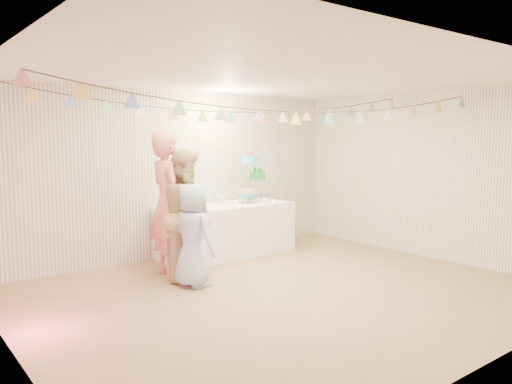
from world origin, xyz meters
TOP-DOWN VIEW (x-y plane):
  - floor at (0.00, 0.00)m, footprint 6.00×6.00m
  - ceiling at (0.00, 0.00)m, footprint 6.00×6.00m
  - back_wall at (0.00, 2.50)m, footprint 6.00×6.00m
  - front_wall at (0.00, -2.50)m, footprint 6.00×6.00m
  - left_wall at (-3.00, 0.00)m, footprint 5.00×5.00m
  - right_wall at (3.00, 0.00)m, footprint 5.00×5.00m
  - table at (0.56, 2.03)m, footprint 2.17×0.87m
  - cake_stand at (1.11, 2.08)m, footprint 0.69×0.41m
  - cake_bottom at (0.96, 2.02)m, footprint 0.31×0.31m
  - cake_middle at (1.29, 2.17)m, footprint 0.27×0.27m
  - cake_top_tier at (1.05, 2.05)m, footprint 0.25×0.25m
  - platter at (-0.01, 1.98)m, footprint 0.33×0.33m
  - posy at (0.52, 2.08)m, footprint 0.13×0.13m
  - person_adult_a at (-0.76, 1.49)m, footprint 0.56×0.77m
  - person_adult_b at (-0.59, 1.29)m, footprint 1.01×1.06m
  - person_child at (-0.72, 0.91)m, footprint 0.51×0.69m
  - bunting_back at (0.00, 1.10)m, footprint 5.60×1.10m
  - bunting_front at (0.00, -0.20)m, footprint 5.60×0.90m
  - tealight_0 at (-0.24, 1.88)m, footprint 0.04×0.04m
  - tealight_1 at (0.21, 2.21)m, footprint 0.04×0.04m
  - tealight_2 at (0.66, 1.81)m, footprint 0.04×0.04m
  - tealight_3 at (0.91, 2.25)m, footprint 0.04×0.04m
  - tealight_4 at (1.38, 1.85)m, footprint 0.04×0.04m
  - tealight_5 at (1.46, 2.18)m, footprint 0.04×0.04m
  - tealight_6 at (0.03, 1.81)m, footprint 0.04×0.04m

SIDE VIEW (x-z plane):
  - floor at x=0.00m, z-range 0.00..0.00m
  - table at x=0.56m, z-range 0.00..0.81m
  - person_child at x=-0.72m, z-range 0.00..1.30m
  - platter at x=-0.01m, z-range 0.75..0.77m
  - posy at x=0.52m, z-range 0.75..0.89m
  - tealight_0 at x=-0.24m, z-range 0.81..0.84m
  - tealight_1 at x=0.21m, z-range 0.81..0.84m
  - tealight_2 at x=0.66m, z-range 0.81..0.84m
  - tealight_3 at x=0.91m, z-range 0.81..0.84m
  - tealight_4 at x=1.38m, z-range 0.81..0.84m
  - tealight_5 at x=1.46m, z-range 0.81..0.84m
  - tealight_6 at x=0.03m, z-range 0.81..0.84m
  - cake_bottom at x=0.96m, z-range 0.76..0.91m
  - person_adult_b at x=-0.59m, z-range 0.00..1.73m
  - person_adult_a at x=-0.76m, z-range 0.00..1.98m
  - cake_middle at x=1.29m, z-range 1.00..1.22m
  - cake_stand at x=1.11m, z-range 0.75..1.53m
  - back_wall at x=0.00m, z-range 1.30..1.30m
  - front_wall at x=0.00m, z-range 1.30..1.30m
  - left_wall at x=-3.00m, z-range 1.30..1.30m
  - right_wall at x=3.00m, z-range 1.30..1.30m
  - cake_top_tier at x=1.05m, z-range 1.28..1.47m
  - bunting_front at x=0.00m, z-range 2.14..2.50m
  - bunting_back at x=0.00m, z-range 2.15..2.55m
  - ceiling at x=0.00m, z-range 2.60..2.60m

